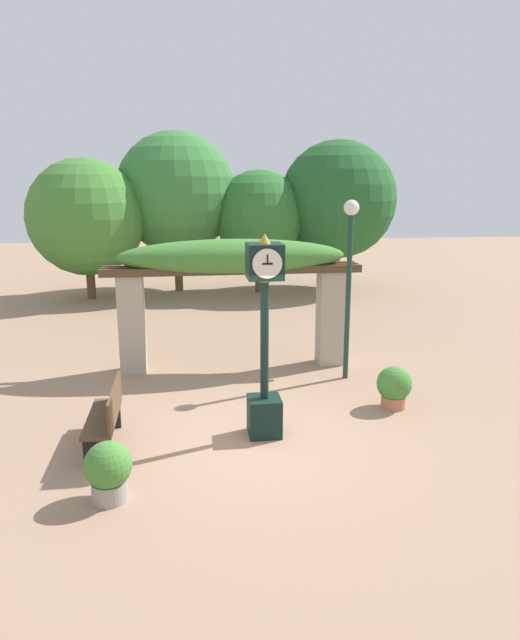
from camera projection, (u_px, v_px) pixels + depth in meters
name	position (u px, v px, depth m)	size (l,w,h in m)	color
ground_plane	(254.00, 438.00, 8.60)	(60.00, 60.00, 0.00)	#9E7A60
pedestal_clock	(264.00, 341.00, 8.38)	(0.51, 0.55, 3.06)	black
pergola	(233.00, 271.00, 11.43)	(5.18, 1.10, 2.66)	#A89E89
potted_plant_near_left	(108.00, 470.00, 6.83)	(0.58, 0.58, 0.75)	gray
potted_plant_near_right	(394.00, 386.00, 9.68)	(0.59, 0.59, 0.73)	#B26B4C
park_bench	(107.00, 417.00, 8.30)	(0.42, 1.46, 0.89)	brown
lamp_post	(349.00, 261.00, 10.70)	(0.29, 0.29, 3.45)	#19382D
tree_line	(218.00, 204.00, 19.33)	(12.37, 4.98, 5.46)	brown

